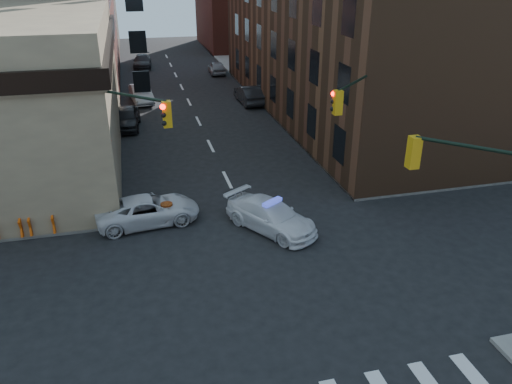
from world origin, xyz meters
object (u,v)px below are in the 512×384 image
pickup (148,210)px  barrel_road (267,211)px  parked_car_wnear (127,118)px  barrel_bank (167,213)px  pedestrian_a (27,214)px  barricade_nw_a (43,223)px  parked_car_wfar (141,94)px  parked_car_enear (249,94)px  police_car (271,216)px

pickup → barrel_road: pickup is taller
parked_car_wnear → barrel_bank: size_ratio=4.55×
parked_car_wnear → pedestrian_a: bearing=-102.9°
pedestrian_a → barricade_nw_a: size_ratio=1.18×
parked_car_wfar → barricade_nw_a: 23.79m
pickup → parked_car_wfar: size_ratio=1.06×
parked_car_wnear → parked_car_wfar: size_ratio=1.00×
barricade_nw_a → barrel_bank: bearing=-0.6°
pedestrian_a → barrel_bank: size_ratio=1.53×
parked_car_wfar → barricade_nw_a: bearing=-109.7°
pedestrian_a → barrel_bank: pedestrian_a is taller
parked_car_wnear → pedestrian_a: 15.96m
parked_car_wfar → parked_car_enear: size_ratio=0.97×
pickup → barrel_bank: bearing=-108.9°
parked_car_wnear → parked_car_enear: (10.67, 4.78, -0.00)m
parked_car_wnear → barricade_nw_a: 16.33m
pickup → parked_car_wnear: 15.75m
parked_car_wnear → barrel_road: 18.05m
pickup → barrel_road: (5.66, -1.13, -0.20)m
pickup → parked_car_wnear: size_ratio=1.06×
pickup → pedestrian_a: (-5.50, 0.49, 0.25)m
parked_car_enear → barrel_road: 22.05m
parked_car_enear → barrel_road: size_ratio=4.96×
pedestrian_a → parked_car_wnear: bearing=76.9°
pickup → parked_car_enear: bearing=-32.1°
barricade_nw_a → pedestrian_a: bearing=141.2°
parked_car_wfar → parked_car_enear: parked_car_enear is taller
parked_car_enear → pedestrian_a: (-15.39, -20.03, 0.14)m
police_car → parked_car_wfar: 25.64m
parked_car_wnear → pedestrian_a: pedestrian_a is taller
barricade_nw_a → pickup: bearing=1.6°
police_car → parked_car_enear: parked_car_enear is taller
parked_car_wfar → pedestrian_a: 23.40m
parked_car_wnear → barrel_bank: bearing=-79.7°
parked_car_enear → pedestrian_a: size_ratio=3.06×
parked_car_enear → police_car: bearing=77.1°
parked_car_wfar → parked_car_enear: bearing=-22.0°
barrel_road → police_car: bearing=-92.6°
police_car → pedestrian_a: pedestrian_a is taller
barrel_bank → pedestrian_a: bearing=173.9°
barrel_bank → parked_car_wnear: bearing=96.0°
pickup → barrel_bank: (0.89, -0.20, -0.17)m
police_car → pickup: police_car is taller
parked_car_wfar → barrel_road: 24.73m
pedestrian_a → barrel_bank: bearing=-2.0°
parked_car_wnear → pedestrian_a: (-4.72, -15.24, 0.14)m
pedestrian_a → pickup: bearing=-1.0°
police_car → barricade_nw_a: bearing=136.6°
barrel_road → parked_car_wnear: bearing=110.9°
barricade_nw_a → parked_car_enear: bearing=54.9°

